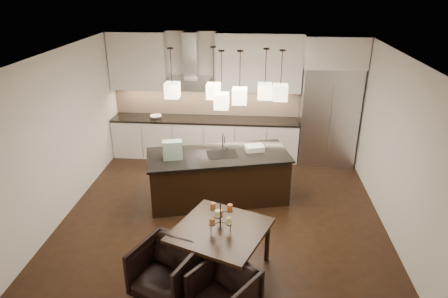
# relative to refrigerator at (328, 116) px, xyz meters

# --- Properties ---
(floor) EXTENTS (5.50, 5.50, 0.02)m
(floor) POSITION_rel_refrigerator_xyz_m (-2.10, -2.38, -1.08)
(floor) COLOR black
(floor) RESTS_ON ground
(ceiling) EXTENTS (5.50, 5.50, 0.02)m
(ceiling) POSITION_rel_refrigerator_xyz_m (-2.10, -2.38, 1.73)
(ceiling) COLOR white
(ceiling) RESTS_ON wall_back
(wall_back) EXTENTS (5.50, 0.02, 2.80)m
(wall_back) POSITION_rel_refrigerator_xyz_m (-2.10, 0.38, 0.32)
(wall_back) COLOR silver
(wall_back) RESTS_ON ground
(wall_front) EXTENTS (5.50, 0.02, 2.80)m
(wall_front) POSITION_rel_refrigerator_xyz_m (-2.10, -5.14, 0.32)
(wall_front) COLOR silver
(wall_front) RESTS_ON ground
(wall_left) EXTENTS (0.02, 5.50, 2.80)m
(wall_left) POSITION_rel_refrigerator_xyz_m (-4.86, -2.38, 0.32)
(wall_left) COLOR silver
(wall_left) RESTS_ON ground
(wall_right) EXTENTS (0.02, 5.50, 2.80)m
(wall_right) POSITION_rel_refrigerator_xyz_m (0.66, -2.38, 0.32)
(wall_right) COLOR silver
(wall_right) RESTS_ON ground
(refrigerator) EXTENTS (1.20, 0.72, 2.15)m
(refrigerator) POSITION_rel_refrigerator_xyz_m (0.00, 0.00, 0.00)
(refrigerator) COLOR #B7B7BA
(refrigerator) RESTS_ON floor
(fridge_panel) EXTENTS (1.26, 0.72, 0.65)m
(fridge_panel) POSITION_rel_refrigerator_xyz_m (0.00, 0.00, 1.40)
(fridge_panel) COLOR silver
(fridge_panel) RESTS_ON refrigerator
(lower_cabinets) EXTENTS (4.21, 0.62, 0.88)m
(lower_cabinets) POSITION_rel_refrigerator_xyz_m (-2.73, 0.05, -0.64)
(lower_cabinets) COLOR silver
(lower_cabinets) RESTS_ON floor
(countertop) EXTENTS (4.21, 0.66, 0.04)m
(countertop) POSITION_rel_refrigerator_xyz_m (-2.73, 0.05, -0.17)
(countertop) COLOR black
(countertop) RESTS_ON lower_cabinets
(backsplash) EXTENTS (4.21, 0.02, 0.63)m
(backsplash) POSITION_rel_refrigerator_xyz_m (-2.73, 0.35, 0.16)
(backsplash) COLOR beige
(backsplash) RESTS_ON countertop
(upper_cab_left) EXTENTS (1.25, 0.35, 1.25)m
(upper_cab_left) POSITION_rel_refrigerator_xyz_m (-4.20, 0.19, 1.10)
(upper_cab_left) COLOR silver
(upper_cab_left) RESTS_ON wall_back
(upper_cab_right) EXTENTS (1.85, 0.35, 1.25)m
(upper_cab_right) POSITION_rel_refrigerator_xyz_m (-1.55, 0.19, 1.10)
(upper_cab_right) COLOR silver
(upper_cab_right) RESTS_ON wall_back
(hood_canopy) EXTENTS (0.90, 0.52, 0.24)m
(hood_canopy) POSITION_rel_refrigerator_xyz_m (-3.03, 0.10, 0.65)
(hood_canopy) COLOR #B7B7BA
(hood_canopy) RESTS_ON wall_back
(hood_chimney) EXTENTS (0.30, 0.28, 0.96)m
(hood_chimney) POSITION_rel_refrigerator_xyz_m (-3.03, 0.21, 1.24)
(hood_chimney) COLOR #B7B7BA
(hood_chimney) RESTS_ON hood_canopy
(fruit_bowl) EXTENTS (0.32, 0.32, 0.06)m
(fruit_bowl) POSITION_rel_refrigerator_xyz_m (-3.84, 0.00, -0.12)
(fruit_bowl) COLOR silver
(fruit_bowl) RESTS_ON countertop
(island_body) EXTENTS (2.65, 1.59, 0.87)m
(island_body) POSITION_rel_refrigerator_xyz_m (-2.23, -1.88, -0.64)
(island_body) COLOR black
(island_body) RESTS_ON floor
(island_top) EXTENTS (2.75, 1.68, 0.04)m
(island_top) POSITION_rel_refrigerator_xyz_m (-2.23, -1.88, -0.18)
(island_top) COLOR black
(island_top) RESTS_ON island_body
(faucet) EXTENTS (0.16, 0.26, 0.38)m
(faucet) POSITION_rel_refrigerator_xyz_m (-2.16, -1.76, 0.03)
(faucet) COLOR silver
(faucet) RESTS_ON island_top
(tote_bag) EXTENTS (0.37, 0.26, 0.34)m
(tote_bag) POSITION_rel_refrigerator_xyz_m (-3.01, -2.14, 0.01)
(tote_bag) COLOR #1D6048
(tote_bag) RESTS_ON island_top
(food_container) EXTENTS (0.39, 0.32, 0.10)m
(food_container) POSITION_rel_refrigerator_xyz_m (-1.58, -1.66, -0.11)
(food_container) COLOR silver
(food_container) RESTS_ON island_top
(dining_table) EXTENTS (1.52, 1.52, 0.70)m
(dining_table) POSITION_rel_refrigerator_xyz_m (-2.00, -3.90, -0.72)
(dining_table) COLOR black
(dining_table) RESTS_ON floor
(candelabra) EXTENTS (0.44, 0.44, 0.41)m
(candelabra) POSITION_rel_refrigerator_xyz_m (-2.00, -3.90, -0.17)
(candelabra) COLOR black
(candelabra) RESTS_ON dining_table
(candle_a) EXTENTS (0.09, 0.09, 0.09)m
(candle_a) POSITION_rel_refrigerator_xyz_m (-1.88, -3.95, -0.21)
(candle_a) COLOR #F3E89C
(candle_a) RESTS_ON candelabra
(candle_b) EXTENTS (0.09, 0.09, 0.09)m
(candle_b) POSITION_rel_refrigerator_xyz_m (-2.02, -3.77, -0.21)
(candle_b) COLOR #BE5421
(candle_b) RESTS_ON candelabra
(candle_c) EXTENTS (0.09, 0.09, 0.09)m
(candle_c) POSITION_rel_refrigerator_xyz_m (-2.11, -3.98, -0.21)
(candle_c) COLOR #9D6233
(candle_c) RESTS_ON candelabra
(candle_d) EXTENTS (0.09, 0.09, 0.09)m
(candle_d) POSITION_rel_refrigerator_xyz_m (-1.88, -3.86, -0.06)
(candle_d) COLOR #BE5421
(candle_d) RESTS_ON candelabra
(candle_e) EXTENTS (0.09, 0.09, 0.09)m
(candle_e) POSITION_rel_refrigerator_xyz_m (-2.11, -3.84, -0.06)
(candle_e) COLOR #9D6233
(candle_e) RESTS_ON candelabra
(candle_f) EXTENTS (0.09, 0.09, 0.09)m
(candle_f) POSITION_rel_refrigerator_xyz_m (-2.03, -4.02, -0.06)
(candle_f) COLOR #F3E89C
(candle_f) RESTS_ON candelabra
(armchair_left) EXTENTS (1.00, 1.02, 0.71)m
(armchair_left) POSITION_rel_refrigerator_xyz_m (-2.67, -4.39, -0.72)
(armchair_left) COLOR black
(armchair_left) RESTS_ON floor
(armchair_right) EXTENTS (0.98, 0.98, 0.65)m
(armchair_right) POSITION_rel_refrigerator_xyz_m (-1.89, -4.70, -0.75)
(armchair_right) COLOR black
(armchair_right) RESTS_ON floor
(pendant_a) EXTENTS (0.24, 0.24, 0.26)m
(pendant_a) POSITION_rel_refrigerator_xyz_m (-3.02, -1.86, 1.01)
(pendant_a) COLOR beige
(pendant_a) RESTS_ON ceiling
(pendant_b) EXTENTS (0.24, 0.24, 0.26)m
(pendant_b) POSITION_rel_refrigerator_xyz_m (-2.33, -1.67, 0.96)
(pendant_b) COLOR beige
(pendant_b) RESTS_ON ceiling
(pendant_c) EXTENTS (0.24, 0.24, 0.26)m
(pendant_c) POSITION_rel_refrigerator_xyz_m (-1.85, -2.03, 0.98)
(pendant_c) COLOR beige
(pendant_c) RESTS_ON ceiling
(pendant_d) EXTENTS (0.24, 0.24, 0.26)m
(pendant_d) POSITION_rel_refrigerator_xyz_m (-1.44, -1.77, 1.00)
(pendant_d) COLOR beige
(pendant_d) RESTS_ON ceiling
(pendant_e) EXTENTS (0.24, 0.24, 0.26)m
(pendant_e) POSITION_rel_refrigerator_xyz_m (-1.18, -1.91, 1.02)
(pendant_e) COLOR beige
(pendant_e) RESTS_ON ceiling
(pendant_f) EXTENTS (0.24, 0.24, 0.26)m
(pendant_f) POSITION_rel_refrigerator_xyz_m (-2.16, -2.03, 0.89)
(pendant_f) COLOR beige
(pendant_f) RESTS_ON ceiling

